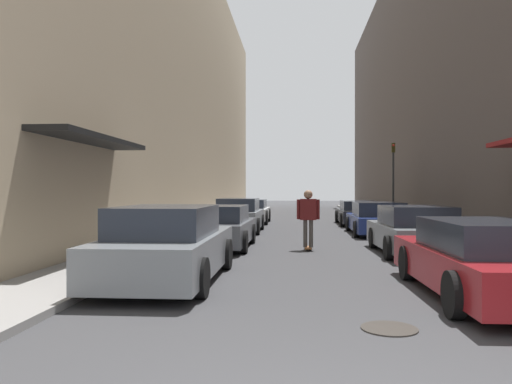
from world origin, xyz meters
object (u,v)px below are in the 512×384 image
object	(u,v)px
parked_car_left_3	(249,211)
parked_car_right_2	(377,219)
parked_car_left_0	(168,245)
parked_car_left_2	(239,216)
manhole_cover	(389,328)
parked_car_left_1	(218,227)
parked_car_right_0	(484,260)
skateboarder	(308,213)
parked_car_right_1	(415,231)
traffic_light	(393,174)
parked_car_right_3	(359,213)

from	to	relation	value
parked_car_left_3	parked_car_right_2	xyz separation A→B (m)	(5.51, -5.98, -0.00)
parked_car_left_0	parked_car_left_2	distance (m)	10.84
manhole_cover	parked_car_left_1	bearing A→B (deg)	112.64
parked_car_left_2	parked_car_right_0	xyz separation A→B (m)	(5.30, -11.82, -0.05)
parked_car_left_0	parked_car_left_2	size ratio (longest dim) A/B	1.19
parked_car_left_0	skateboarder	bearing A→B (deg)	61.77
parked_car_right_1	skateboarder	size ratio (longest dim) A/B	2.38
skateboarder	traffic_light	size ratio (longest dim) A/B	0.45
parked_car_left_0	parked_car_right_3	distance (m)	16.38
parked_car_right_3	traffic_light	bearing A→B (deg)	-17.67
parked_car_left_0	manhole_cover	bearing A→B (deg)	-39.54
parked_car_left_1	parked_car_right_2	size ratio (longest dim) A/B	0.94
parked_car_left_1	manhole_cover	distance (m)	9.01
parked_car_right_2	parked_car_left_0	bearing A→B (deg)	-118.40
parked_car_left_1	traffic_light	distance (m)	11.97
parked_car_right_0	skateboarder	distance (m)	6.66
parked_car_right_3	parked_car_left_2	bearing A→B (deg)	-139.36
skateboarder	manhole_cover	bearing A→B (deg)	-84.31
skateboarder	traffic_light	world-z (taller)	traffic_light
parked_car_left_0	parked_car_left_3	bearing A→B (deg)	89.98
parked_car_left_3	parked_car_right_3	world-z (taller)	parked_car_left_3
parked_car_left_1	skateboarder	bearing A→B (deg)	-5.32
parked_car_left_1	parked_car_right_0	distance (m)	8.27
parked_car_left_3	parked_car_left_0	bearing A→B (deg)	-90.02
parked_car_left_2	manhole_cover	size ratio (longest dim) A/B	5.67
parked_car_right_2	skateboarder	distance (m)	5.81
parked_car_left_2	parked_car_right_2	distance (m)	5.46
manhole_cover	parked_car_left_3	bearing A→B (deg)	100.50
traffic_light	manhole_cover	bearing A→B (deg)	-100.99
parked_car_left_0	parked_car_left_2	bearing A→B (deg)	89.47
parked_car_left_2	skateboarder	size ratio (longest dim) A/B	2.32
parked_car_right_3	parked_car_right_0	bearing A→B (deg)	-90.22
parked_car_left_3	parked_car_left_2	bearing A→B (deg)	-89.00
parked_car_left_1	parked_car_left_3	xyz separation A→B (m)	(-0.08, 10.82, -0.01)
parked_car_left_2	parked_car_left_3	distance (m)	5.34
parked_car_left_3	traffic_light	distance (m)	7.36
skateboarder	parked_car_left_1	bearing A→B (deg)	174.68
parked_car_left_1	parked_car_left_3	size ratio (longest dim) A/B	1.03
traffic_light	skateboarder	bearing A→B (deg)	-113.51
parked_car_right_1	skateboarder	xyz separation A→B (m)	(-2.82, 0.72, 0.44)
parked_car_right_3	parked_car_right_1	bearing A→B (deg)	-89.45
parked_car_right_1	manhole_cover	bearing A→B (deg)	-105.38
parked_car_right_3	manhole_cover	distance (m)	18.48
traffic_light	parked_car_right_3	bearing A→B (deg)	162.33
manhole_cover	parked_car_left_0	bearing A→B (deg)	140.46
parked_car_right_0	parked_car_right_3	size ratio (longest dim) A/B	1.02
manhole_cover	parked_car_left_2	bearing A→B (deg)	104.07
parked_car_left_3	skateboarder	size ratio (longest dim) A/B	2.36
parked_car_left_1	traffic_light	bearing A→B (deg)	54.10
parked_car_left_1	parked_car_right_2	bearing A→B (deg)	41.72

